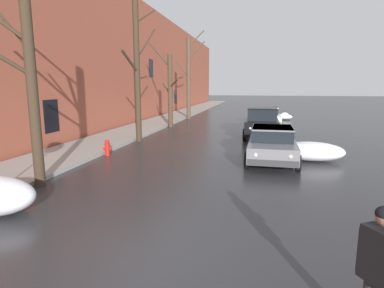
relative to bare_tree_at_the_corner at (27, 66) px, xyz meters
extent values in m
plane|color=#2B2B2D|center=(4.49, -3.43, -3.60)|extent=(200.00, 200.00, 0.00)
cube|color=gray|center=(-1.63, 14.57, -3.53)|extent=(3.02, 80.00, 0.13)
cube|color=#9E4C38|center=(-3.64, 14.57, 1.44)|extent=(0.60, 80.00, 10.08)
cube|color=black|center=(-3.35, 5.54, -2.01)|extent=(0.08, 1.10, 1.60)
cube|color=black|center=(-3.35, 29.21, -1.89)|extent=(0.08, 1.10, 1.60)
cube|color=black|center=(-3.35, 20.51, 1.04)|extent=(0.08, 1.10, 1.60)
ellipsoid|color=white|center=(0.80, -1.91, -3.24)|extent=(0.85, 0.71, 0.71)
ellipsoid|color=white|center=(8.76, 5.34, -3.21)|extent=(2.69, 1.49, 0.77)
ellipsoid|color=white|center=(8.78, 5.48, -3.39)|extent=(0.52, 0.43, 0.43)
ellipsoid|color=white|center=(8.68, 21.93, -3.34)|extent=(1.71, 1.31, 0.52)
ellipsoid|color=white|center=(8.84, 21.82, -3.27)|extent=(0.80, 0.67, 0.67)
cylinder|color=#382B1E|center=(0.11, -0.02, -0.22)|extent=(0.31, 0.31, 6.77)
cylinder|color=#382B1E|center=(-0.43, 0.69, 0.84)|extent=(1.22, 1.55, 1.94)
cylinder|color=#382B1E|center=(-0.56, 0.21, 1.08)|extent=(1.42, 0.55, 1.29)
cylinder|color=#382B1E|center=(-0.34, -0.42, 0.15)|extent=(1.02, 0.95, 0.90)
cylinder|color=#382B1E|center=(0.11, 8.30, 0.15)|extent=(0.31, 0.31, 7.50)
cylinder|color=#382B1E|center=(0.38, 9.03, 1.71)|extent=(0.65, 1.56, 1.80)
cylinder|color=#382B1E|center=(0.03, 7.52, 0.68)|extent=(0.30, 1.64, 1.10)
cylinder|color=#382B1E|center=(0.43, 8.89, 3.12)|extent=(0.76, 1.28, 0.93)
cylinder|color=#423323|center=(0.11, 14.77, -0.96)|extent=(0.35, 0.35, 5.28)
cylinder|color=#423323|center=(-0.30, 15.21, -0.78)|extent=(0.96, 1.03, 0.92)
cylinder|color=#423323|center=(0.53, 14.26, -0.37)|extent=(0.96, 1.12, 0.66)
cylinder|color=#423323|center=(-0.76, 15.02, 1.70)|extent=(1.86, 0.66, 1.89)
cylinder|color=#4C3D2D|center=(0.11, 21.00, 0.06)|extent=(0.36, 0.36, 7.32)
cylinder|color=#4C3D2D|center=(0.79, 21.26, 2.70)|extent=(1.49, 0.67, 1.49)
cylinder|color=#4C3D2D|center=(0.75, 21.25, 3.64)|extent=(1.41, 0.64, 1.47)
cylinder|color=#4C3D2D|center=(-0.59, 21.30, 1.03)|extent=(1.49, 0.72, 1.70)
cube|color=slate|center=(7.17, 4.67, -3.00)|extent=(1.84, 3.93, 0.60)
cube|color=black|center=(7.17, 4.86, -2.44)|extent=(1.57, 2.05, 0.52)
cube|color=slate|center=(7.17, 4.86, -2.21)|extent=(1.61, 2.09, 0.06)
cube|color=#303032|center=(7.14, 2.76, -3.18)|extent=(1.76, 0.14, 0.22)
cube|color=#303032|center=(7.19, 6.57, -3.18)|extent=(1.76, 0.14, 0.22)
cylinder|color=black|center=(8.07, 3.44, -3.30)|extent=(0.19, 0.60, 0.60)
cylinder|color=black|center=(6.24, 3.47, -3.30)|extent=(0.19, 0.60, 0.60)
cylinder|color=black|center=(8.10, 5.87, -3.30)|extent=(0.19, 0.60, 0.60)
cylinder|color=black|center=(6.27, 5.89, -3.30)|extent=(0.19, 0.60, 0.60)
sphere|color=silver|center=(7.73, 2.73, -2.92)|extent=(0.14, 0.14, 0.14)
sphere|color=silver|center=(6.56, 2.74, -2.92)|extent=(0.14, 0.14, 0.14)
cube|color=black|center=(6.79, 11.10, -2.86)|extent=(1.86, 4.62, 0.80)
cube|color=black|center=(6.79, 11.15, -2.12)|extent=(1.60, 3.24, 0.68)
cube|color=black|center=(6.79, 11.15, -1.81)|extent=(1.63, 3.30, 0.06)
cube|color=black|center=(6.77, 8.85, -3.14)|extent=(1.79, 0.13, 0.22)
cube|color=black|center=(6.81, 13.36, -3.14)|extent=(1.79, 0.13, 0.22)
cylinder|color=black|center=(7.71, 9.67, -3.26)|extent=(0.19, 0.68, 0.68)
cylinder|color=black|center=(5.84, 9.68, -3.26)|extent=(0.19, 0.68, 0.68)
cylinder|color=black|center=(7.73, 12.52, -3.26)|extent=(0.19, 0.68, 0.68)
cylinder|color=black|center=(5.87, 12.54, -3.26)|extent=(0.19, 0.68, 0.68)
sphere|color=silver|center=(7.36, 8.82, -2.78)|extent=(0.14, 0.14, 0.14)
sphere|color=silver|center=(6.18, 8.83, -2.78)|extent=(0.14, 0.14, 0.14)
cube|color=silver|center=(7.18, 17.16, -3.00)|extent=(2.02, 4.48, 0.60)
cube|color=black|center=(7.17, 17.37, -2.44)|extent=(1.64, 2.37, 0.52)
cube|color=silver|center=(7.17, 17.37, -2.21)|extent=(1.67, 2.42, 0.06)
cube|color=slate|center=(7.32, 15.02, -3.18)|extent=(1.70, 0.23, 0.22)
cube|color=slate|center=(7.04, 19.29, -3.18)|extent=(1.70, 0.23, 0.22)
cylinder|color=black|center=(8.15, 15.86, -3.30)|extent=(0.22, 0.61, 0.60)
cylinder|color=black|center=(6.39, 15.74, -3.30)|extent=(0.22, 0.61, 0.60)
cylinder|color=black|center=(7.97, 18.57, -3.30)|extent=(0.22, 0.61, 0.60)
cylinder|color=black|center=(6.21, 18.45, -3.30)|extent=(0.22, 0.61, 0.60)
sphere|color=silver|center=(7.89, 15.03, -2.92)|extent=(0.14, 0.14, 0.14)
sphere|color=silver|center=(6.76, 14.96, -2.92)|extent=(0.14, 0.14, 0.14)
cube|color=black|center=(8.05, -4.71, -2.42)|extent=(0.44, 0.49, 0.64)
cylinder|color=black|center=(7.92, -4.48, -2.48)|extent=(0.15, 0.15, 0.56)
cylinder|color=red|center=(0.11, 4.47, -3.33)|extent=(0.22, 0.22, 0.55)
sphere|color=red|center=(0.11, 4.47, -3.00)|extent=(0.21, 0.21, 0.21)
cylinder|color=red|center=(-0.05, 4.47, -3.30)|extent=(0.10, 0.09, 0.09)
cylinder|color=red|center=(0.27, 4.47, -3.30)|extent=(0.10, 0.09, 0.09)
camera|label=1|loc=(6.67, -8.36, -0.55)|focal=30.05mm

